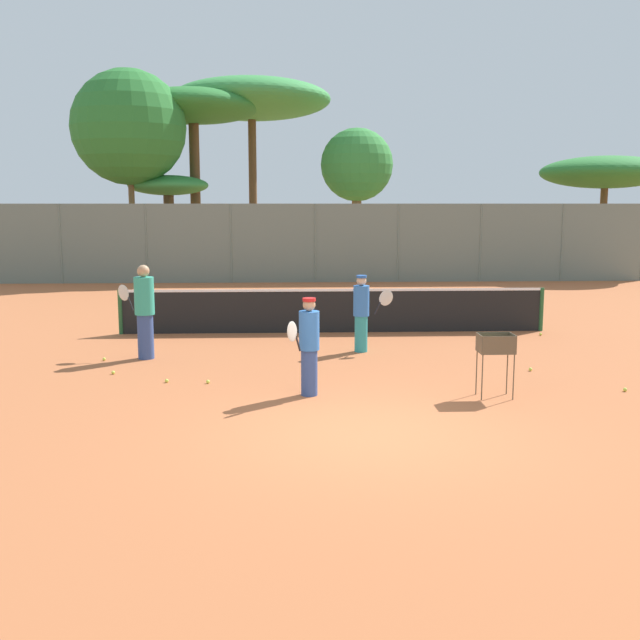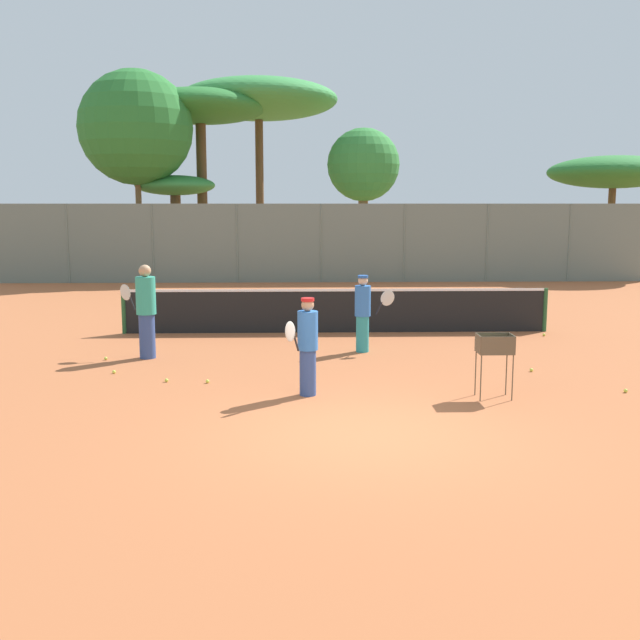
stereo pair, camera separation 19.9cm
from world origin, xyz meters
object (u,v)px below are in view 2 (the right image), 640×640
(player_white_outfit, at_px, (146,310))
(tennis_net, at_px, (336,310))
(player_yellow_shirt, at_px, (363,312))
(ball_cart, at_px, (495,349))
(player_red_cap, at_px, (307,345))

(player_white_outfit, bearing_deg, tennis_net, -111.07)
(player_white_outfit, relative_size, player_yellow_shirt, 1.17)
(tennis_net, distance_m, ball_cart, 6.65)
(player_white_outfit, xyz_separation_m, player_red_cap, (3.22, -3.09, -0.14))
(tennis_net, bearing_deg, ball_cart, -70.36)
(player_red_cap, height_order, ball_cart, player_red_cap)
(player_yellow_shirt, bearing_deg, player_red_cap, -108.95)
(player_red_cap, relative_size, player_yellow_shirt, 0.99)
(player_white_outfit, xyz_separation_m, ball_cart, (6.24, -3.35, -0.17))
(player_red_cap, height_order, player_yellow_shirt, player_yellow_shirt)
(player_red_cap, distance_m, ball_cart, 3.03)
(player_white_outfit, bearing_deg, ball_cart, -175.34)
(player_red_cap, bearing_deg, tennis_net, -154.84)
(ball_cart, bearing_deg, player_red_cap, 175.02)
(tennis_net, height_order, ball_cart, tennis_net)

